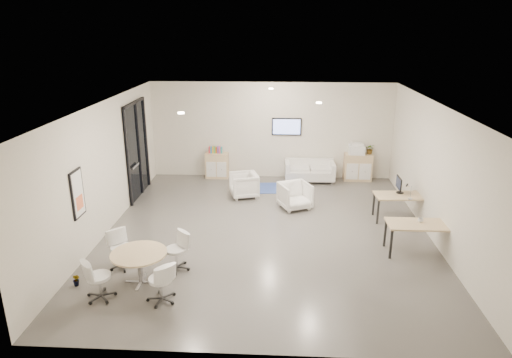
{
  "coord_description": "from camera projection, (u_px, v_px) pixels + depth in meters",
  "views": [
    {
      "loc": [
        0.29,
        -10.42,
        4.91
      ],
      "look_at": [
        -0.3,
        0.4,
        1.27
      ],
      "focal_mm": 32.0,
      "sensor_mm": 36.0,
      "label": 1
    }
  ],
  "objects": [
    {
      "name": "cup",
      "position": [
        421.0,
        220.0,
        10.23
      ],
      "size": [
        0.13,
        0.11,
        0.12
      ],
      "primitive_type": "imported",
      "rotation": [
        0.0,
        0.0,
        0.19
      ],
      "color": "white",
      "rests_on": "desk_front"
    },
    {
      "name": "sideboard_left",
      "position": [
        217.0,
        165.0,
        15.44
      ],
      "size": [
        0.77,
        0.4,
        0.86
      ],
      "color": "tan",
      "rests_on": "room_shell"
    },
    {
      "name": "meeting_chairs",
      "position": [
        140.0,
        265.0,
        9.06
      ],
      "size": [
        2.02,
        2.02,
        0.82
      ],
      "color": "white",
      "rests_on": "room_shell"
    },
    {
      "name": "sideboard_right",
      "position": [
        358.0,
        167.0,
        15.17
      ],
      "size": [
        0.91,
        0.44,
        0.91
      ],
      "color": "tan",
      "rests_on": "room_shell"
    },
    {
      "name": "books",
      "position": [
        215.0,
        150.0,
        15.27
      ],
      "size": [
        0.45,
        0.14,
        0.22
      ],
      "color": "red",
      "rests_on": "sideboard_left"
    },
    {
      "name": "room_shell",
      "position": [
        267.0,
        172.0,
        10.93
      ],
      "size": [
        9.6,
        10.6,
        4.8
      ],
      "color": "#55524E",
      "rests_on": "ground"
    },
    {
      "name": "ceiling_spots",
      "position": [
        261.0,
        100.0,
        11.23
      ],
      "size": [
        3.14,
        4.14,
        0.03
      ],
      "color": "#FFEAC6",
      "rests_on": "room_shell"
    },
    {
      "name": "blue_rug",
      "position": [
        277.0,
        188.0,
        14.55
      ],
      "size": [
        1.6,
        1.14,
        0.01
      ],
      "primitive_type": "cube",
      "rotation": [
        0.0,
        0.0,
        0.08
      ],
      "color": "#2D458B",
      "rests_on": "room_shell"
    },
    {
      "name": "monitor",
      "position": [
        399.0,
        185.0,
        12.03
      ],
      "size": [
        0.2,
        0.5,
        0.44
      ],
      "color": "black",
      "rests_on": "desk_rear"
    },
    {
      "name": "glass_door",
      "position": [
        137.0,
        147.0,
        13.54
      ],
      "size": [
        0.09,
        1.9,
        2.85
      ],
      "color": "black",
      "rests_on": "room_shell"
    },
    {
      "name": "round_table",
      "position": [
        139.0,
        257.0,
        9.01
      ],
      "size": [
        1.11,
        1.11,
        0.67
      ],
      "color": "tan",
      "rests_on": "room_shell"
    },
    {
      "name": "loveseat",
      "position": [
        309.0,
        171.0,
        15.14
      ],
      "size": [
        1.64,
        0.85,
        0.6
      ],
      "rotation": [
        0.0,
        0.0,
        0.03
      ],
      "color": "silver",
      "rests_on": "room_shell"
    },
    {
      "name": "plant_floor",
      "position": [
        77.0,
        283.0,
        9.06
      ],
      "size": [
        0.24,
        0.31,
        0.12
      ],
      "primitive_type": "imported",
      "rotation": [
        0.0,
        0.0,
        -0.39
      ],
      "color": "#3F7F3F",
      "rests_on": "room_shell"
    },
    {
      "name": "wall_tv",
      "position": [
        287.0,
        127.0,
        15.08
      ],
      "size": [
        0.98,
        0.06,
        0.58
      ],
      "color": "black",
      "rests_on": "room_shell"
    },
    {
      "name": "plant_cabinet",
      "position": [
        370.0,
        150.0,
        14.99
      ],
      "size": [
        0.38,
        0.4,
        0.26
      ],
      "primitive_type": "imported",
      "rotation": [
        0.0,
        0.0,
        -0.26
      ],
      "color": "#3F7F3F",
      "rests_on": "sideboard_right"
    },
    {
      "name": "printer",
      "position": [
        357.0,
        149.0,
        14.98
      ],
      "size": [
        0.55,
        0.47,
        0.37
      ],
      "rotation": [
        0.0,
        0.0,
        -0.06
      ],
      "color": "white",
      "rests_on": "sideboard_right"
    },
    {
      "name": "desk_rear",
      "position": [
        401.0,
        197.0,
        11.98
      ],
      "size": [
        1.39,
        0.76,
        0.71
      ],
      "rotation": [
        0.0,
        0.0,
        0.06
      ],
      "color": "tan",
      "rests_on": "room_shell"
    },
    {
      "name": "desk_front",
      "position": [
        418.0,
        227.0,
        10.2
      ],
      "size": [
        1.39,
        0.7,
        0.73
      ],
      "rotation": [
        0.0,
        0.0,
        -0.0
      ],
      "color": "tan",
      "rests_on": "room_shell"
    },
    {
      "name": "armchair_left",
      "position": [
        244.0,
        184.0,
        13.72
      ],
      "size": [
        0.92,
        0.95,
        0.8
      ],
      "primitive_type": "imported",
      "rotation": [
        0.0,
        0.0,
        -1.29
      ],
      "color": "silver",
      "rests_on": "room_shell"
    },
    {
      "name": "artwork",
      "position": [
        78.0,
        194.0,
        9.64
      ],
      "size": [
        0.05,
        0.54,
        1.04
      ],
      "color": "black",
      "rests_on": "room_shell"
    },
    {
      "name": "armchair_right",
      "position": [
        295.0,
        195.0,
        12.84
      ],
      "size": [
        1.03,
        1.0,
        0.82
      ],
      "primitive_type": "imported",
      "rotation": [
        0.0,
        0.0,
        0.42
      ],
      "color": "silver",
      "rests_on": "room_shell"
    }
  ]
}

